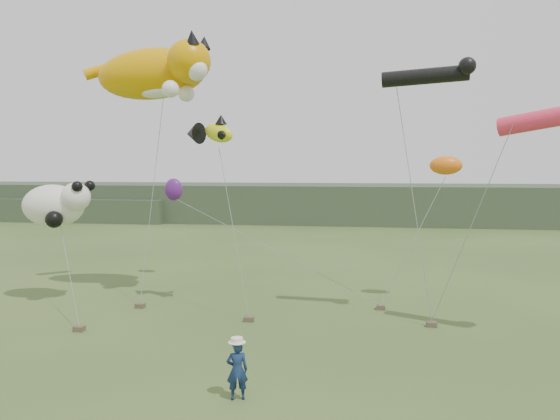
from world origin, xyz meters
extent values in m
plane|color=#385123|center=(0.00, 0.00, 0.00)|extent=(120.00, 120.00, 0.00)
cube|color=#2D3D28|center=(0.00, 45.00, 2.00)|extent=(90.00, 12.00, 4.00)
cube|color=#2D3D28|center=(-30.00, 42.00, 1.25)|extent=(25.00, 8.00, 2.50)
imported|color=#14274E|center=(-0.02, -1.98, 0.77)|extent=(0.65, 0.52, 1.54)
cube|color=brown|center=(-6.19, 6.33, 0.10)|extent=(0.37, 0.30, 0.19)
cube|color=brown|center=(-1.18, 5.03, 0.10)|extent=(0.37, 0.30, 0.19)
cube|color=brown|center=(5.75, 5.35, 0.10)|extent=(0.37, 0.30, 0.19)
cube|color=brown|center=(-7.07, 2.85, 0.10)|extent=(0.37, 0.30, 0.19)
cube|color=brown|center=(3.95, 7.59, 0.10)|extent=(0.37, 0.30, 0.19)
ellipsoid|color=#DA9300|center=(-6.34, 8.54, 10.18)|extent=(5.33, 2.74, 2.67)
sphere|color=#DA9300|center=(-4.27, 7.51, 10.49)|extent=(1.87, 1.87, 1.87)
cone|color=black|center=(-3.96, 6.99, 11.37)|extent=(0.58, 0.71, 0.70)
cone|color=black|center=(-3.75, 8.02, 11.37)|extent=(0.58, 0.67, 0.66)
sphere|color=white|center=(-3.85, 7.19, 10.08)|extent=(0.93, 0.93, 0.93)
ellipsoid|color=white|center=(-6.13, 8.23, 9.35)|extent=(1.82, 0.91, 0.57)
sphere|color=white|center=(-4.89, 6.88, 9.25)|extent=(0.73, 0.73, 0.73)
sphere|color=white|center=(-4.68, 8.33, 9.25)|extent=(0.73, 0.73, 0.73)
cylinder|color=#DA9300|center=(-9.04, 9.37, 10.60)|extent=(1.93, 1.41, 1.13)
ellipsoid|color=yellow|center=(-2.72, 6.50, 7.38)|extent=(1.64, 1.17, 1.06)
cone|color=black|center=(-3.91, 6.80, 7.38)|extent=(1.00, 1.10, 0.89)
cone|color=black|center=(-2.62, 6.50, 7.92)|extent=(0.50, 0.50, 0.40)
cone|color=black|center=(-2.43, 6.01, 7.28)|extent=(0.52, 0.55, 0.40)
cone|color=black|center=(-2.43, 7.00, 7.28)|extent=(0.52, 0.55, 0.40)
cylinder|color=black|center=(5.37, 5.90, 9.37)|extent=(3.22, 0.92, 0.74)
sphere|color=black|center=(6.80, 5.39, 9.62)|extent=(0.63, 0.63, 0.63)
cylinder|color=#F02D4C|center=(9.31, 3.92, 7.62)|extent=(3.40, 2.19, 1.14)
ellipsoid|color=white|center=(-10.35, 6.83, 4.29)|extent=(2.81, 1.87, 1.87)
sphere|color=white|center=(-9.10, 6.52, 4.70)|extent=(1.25, 1.25, 1.25)
sphere|color=black|center=(-8.79, 6.11, 5.17)|extent=(0.46, 0.46, 0.46)
sphere|color=black|center=(-8.68, 6.99, 5.17)|extent=(0.46, 0.46, 0.46)
sphere|color=black|center=(-9.83, 6.00, 3.77)|extent=(0.73, 0.73, 0.73)
sphere|color=black|center=(-11.18, 7.15, 3.87)|extent=(0.73, 0.73, 0.73)
ellipsoid|color=orange|center=(6.66, 8.94, 6.05)|extent=(1.38, 0.80, 0.80)
ellipsoid|color=#541A75|center=(-6.86, 12.59, 4.78)|extent=(0.97, 0.65, 1.19)
camera|label=1|loc=(3.12, -15.34, 6.02)|focal=35.00mm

